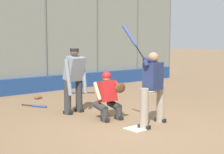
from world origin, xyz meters
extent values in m
plane|color=#846647|center=(0.00, 0.00, 0.00)|extent=(160.00, 160.00, 0.00)
cube|color=white|center=(0.00, 0.00, 0.01)|extent=(0.43, 0.43, 0.01)
cylinder|color=#515651|center=(-8.82, -6.17, 2.38)|extent=(0.08, 0.08, 4.76)
cylinder|color=#515651|center=(-6.30, -6.17, 2.38)|extent=(0.08, 0.08, 4.76)
cylinder|color=#515651|center=(-3.78, -6.17, 2.38)|extent=(0.08, 0.08, 4.76)
cylinder|color=#515651|center=(-1.26, -6.17, 2.38)|extent=(0.08, 0.08, 4.76)
cube|color=gray|center=(0.00, -6.17, 2.38)|extent=(17.63, 0.01, 4.76)
cube|color=navy|center=(0.00, -6.07, 0.29)|extent=(17.28, 0.18, 0.59)
cylinder|color=gray|center=(-0.86, -0.06, 0.45)|extent=(0.19, 0.19, 0.89)
cube|color=black|center=(-0.86, -0.06, 0.04)|extent=(0.17, 0.30, 0.08)
cylinder|color=gray|center=(-0.13, 0.10, 0.45)|extent=(0.19, 0.19, 0.89)
cube|color=black|center=(-0.13, 0.10, 0.04)|extent=(0.17, 0.30, 0.08)
cube|color=navy|center=(-0.49, 0.02, 1.13)|extent=(0.53, 0.38, 0.62)
sphere|color=#936B4C|center=(-0.49, 0.02, 1.55)|extent=(0.23, 0.23, 0.23)
cylinder|color=navy|center=(-0.48, -0.01, 1.45)|extent=(0.63, 0.19, 0.23)
cylinder|color=navy|center=(-0.20, 0.06, 1.45)|extent=(0.15, 0.18, 0.17)
sphere|color=black|center=(-0.19, 0.03, 1.51)|extent=(0.04, 0.04, 0.04)
cylinder|color=black|center=(-0.12, -0.04, 1.67)|extent=(0.18, 0.17, 0.32)
cylinder|color=#334789|center=(0.05, -0.20, 2.03)|extent=(0.28, 0.27, 0.46)
cylinder|color=#333333|center=(-0.27, -0.88, 0.15)|extent=(0.15, 0.15, 0.30)
cylinder|color=#333333|center=(-0.29, -1.08, 0.32)|extent=(0.23, 0.48, 0.23)
cube|color=black|center=(-0.27, -0.88, 0.04)|extent=(0.13, 0.27, 0.08)
cylinder|color=#333333|center=(0.13, -0.93, 0.15)|extent=(0.15, 0.15, 0.30)
cylinder|color=#333333|center=(0.11, -1.13, 0.32)|extent=(0.23, 0.48, 0.23)
cube|color=black|center=(0.13, -0.93, 0.04)|extent=(0.13, 0.27, 0.08)
cube|color=maroon|center=(-0.10, -1.15, 0.69)|extent=(0.48, 0.40, 0.55)
cube|color=#B21E1E|center=(-0.08, -1.00, 0.69)|extent=(0.41, 0.18, 0.45)
sphere|color=tan|center=(-0.10, -1.15, 1.03)|extent=(0.20, 0.20, 0.20)
sphere|color=#B21E1E|center=(-0.10, -1.15, 1.07)|extent=(0.23, 0.23, 0.23)
cylinder|color=maroon|center=(-0.23, -0.89, 0.86)|extent=(0.34, 0.51, 0.16)
ellipsoid|color=#56331E|center=(-0.11, -0.66, 0.82)|extent=(0.31, 0.13, 0.24)
cylinder|color=tan|center=(0.17, -1.18, 0.71)|extent=(0.13, 0.32, 0.44)
cylinder|color=#333333|center=(-0.03, -2.24, 0.44)|extent=(0.19, 0.19, 0.89)
cube|color=black|center=(-0.03, -2.24, 0.04)|extent=(0.15, 0.29, 0.08)
cylinder|color=#333333|center=(0.37, -2.18, 0.44)|extent=(0.19, 0.19, 0.89)
cube|color=black|center=(0.37, -2.18, 0.04)|extent=(0.15, 0.29, 0.08)
cube|color=gray|center=(0.16, -2.15, 1.20)|extent=(0.54, 0.48, 0.68)
sphere|color=brown|center=(0.16, -2.15, 1.63)|extent=(0.22, 0.22, 0.22)
cylinder|color=black|center=(0.16, -2.15, 1.69)|extent=(0.23, 0.23, 0.08)
cylinder|color=gray|center=(-0.13, -2.13, 1.00)|extent=(0.12, 0.24, 0.94)
cylinder|color=gray|center=(0.43, -2.05, 1.00)|extent=(0.18, 0.26, 0.94)
sphere|color=black|center=(0.78, -4.02, 0.03)|extent=(0.04, 0.04, 0.04)
cylinder|color=black|center=(0.70, -3.87, 0.03)|extent=(0.19, 0.33, 0.03)
cylinder|color=#334789|center=(0.50, -3.49, 0.03)|extent=(0.29, 0.47, 0.07)
sphere|color=black|center=(-2.25, -4.43, 0.03)|extent=(0.04, 0.04, 0.04)
cylinder|color=black|center=(-2.12, -4.55, 0.03)|extent=(0.28, 0.25, 0.03)
cylinder|color=#28282D|center=(-1.80, -4.82, 0.03)|extent=(0.41, 0.36, 0.07)
sphere|color=black|center=(-4.48, -3.02, 0.03)|extent=(0.04, 0.04, 0.04)
cylinder|color=black|center=(-4.30, -3.07, 0.03)|extent=(0.37, 0.12, 0.03)
cylinder|color=#B7BCC1|center=(-3.87, -3.18, 0.03)|extent=(0.51, 0.19, 0.07)
ellipsoid|color=brown|center=(-0.14, -4.79, 0.05)|extent=(0.29, 0.19, 0.11)
ellipsoid|color=brown|center=(-0.06, -4.70, 0.05)|extent=(0.11, 0.08, 0.08)
camera|label=1|loc=(4.79, 4.67, 1.87)|focal=50.00mm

